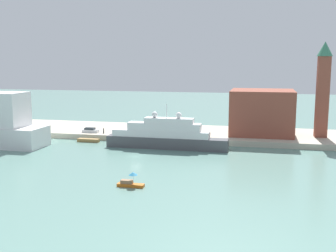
{
  "coord_description": "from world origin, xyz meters",
  "views": [
    {
      "loc": [
        27.11,
        -85.35,
        20.72
      ],
      "look_at": [
        5.84,
        6.0,
        6.17
      ],
      "focal_mm": 43.79,
      "sensor_mm": 36.0,
      "label": 1
    }
  ],
  "objects": [
    {
      "name": "bell_tower",
      "position": [
        42.05,
        26.66,
        14.72
      ],
      "size": [
        3.97,
        3.97,
        24.58
      ],
      "color": "brown",
      "rests_on": "quay_dock"
    },
    {
      "name": "parked_car",
      "position": [
        -19.56,
        19.49,
        2.01
      ],
      "size": [
        4.55,
        1.85,
        1.32
      ],
      "color": "silver",
      "rests_on": "quay_dock"
    },
    {
      "name": "large_yacht",
      "position": [
        4.21,
        9.86,
        3.04
      ],
      "size": [
        29.8,
        3.74,
        10.95
      ],
      "color": "#4C4C51",
      "rests_on": "ground"
    },
    {
      "name": "harbor_building",
      "position": [
        26.94,
        28.06,
        7.42
      ],
      "size": [
        16.67,
        15.6,
        11.96
      ],
      "primitive_type": "cube",
      "color": "brown",
      "rests_on": "quay_dock"
    },
    {
      "name": "ground",
      "position": [
        0.0,
        0.0,
        0.0
      ],
      "size": [
        400.0,
        400.0,
        0.0
      ],
      "primitive_type": "plane",
      "color": "slate"
    },
    {
      "name": "small_motorboat",
      "position": [
        5.8,
        -21.85,
        0.83
      ],
      "size": [
        4.6,
        1.5,
        2.57
      ],
      "color": "#C66019",
      "rests_on": "ground"
    },
    {
      "name": "mooring_bollard",
      "position": [
        4.45,
        17.6,
        1.79
      ],
      "size": [
        0.42,
        0.42,
        0.69
      ],
      "primitive_type": "cylinder",
      "color": "black",
      "rests_on": "quay_dock"
    },
    {
      "name": "quay_dock",
      "position": [
        0.0,
        27.87,
        0.72
      ],
      "size": [
        110.0,
        23.74,
        1.44
      ],
      "primitive_type": "cube",
      "color": "#B7AD99",
      "rests_on": "ground"
    },
    {
      "name": "work_barge",
      "position": [
        -17.44,
        13.3,
        0.43
      ],
      "size": [
        5.88,
        1.57,
        0.86
      ],
      "primitive_type": "cube",
      "color": "olive",
      "rests_on": "ground"
    },
    {
      "name": "person_figure",
      "position": [
        -15.31,
        18.69,
        2.18
      ],
      "size": [
        0.36,
        0.36,
        1.59
      ],
      "color": "#4C4C4C",
      "rests_on": "quay_dock"
    }
  ]
}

